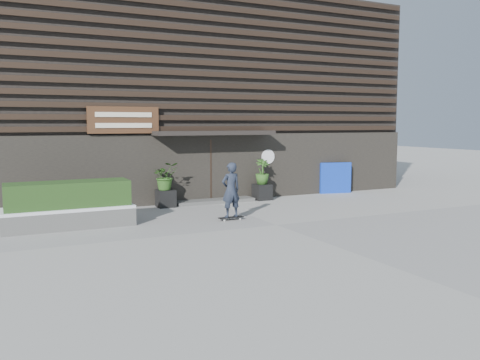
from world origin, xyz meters
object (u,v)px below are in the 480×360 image
planter_pot_left (166,198)px  skateboarder (231,190)px  raised_bed (69,218)px  planter_pot_right (262,192)px  blue_tarp (335,178)px

planter_pot_left → skateboarder: bearing=-72.0°
raised_bed → planter_pot_left: bearing=31.4°
raised_bed → skateboarder: size_ratio=2.01×
raised_bed → planter_pot_right: bearing=16.3°
raised_bed → skateboarder: skateboarder is taller
planter_pot_left → blue_tarp: bearing=2.3°
planter_pot_right → raised_bed: 7.57m
planter_pot_left → skateboarder: (1.03, -3.17, 0.61)m
planter_pot_left → raised_bed: planter_pot_left is taller
planter_pot_left → blue_tarp: 7.43m
blue_tarp → skateboarder: size_ratio=0.78×
planter_pot_left → raised_bed: bearing=-148.6°
planter_pot_left → blue_tarp: (7.42, 0.30, 0.34)m
raised_bed → blue_tarp: (10.89, 2.42, 0.39)m
planter_pot_right → skateboarder: (-2.77, -3.17, 0.61)m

